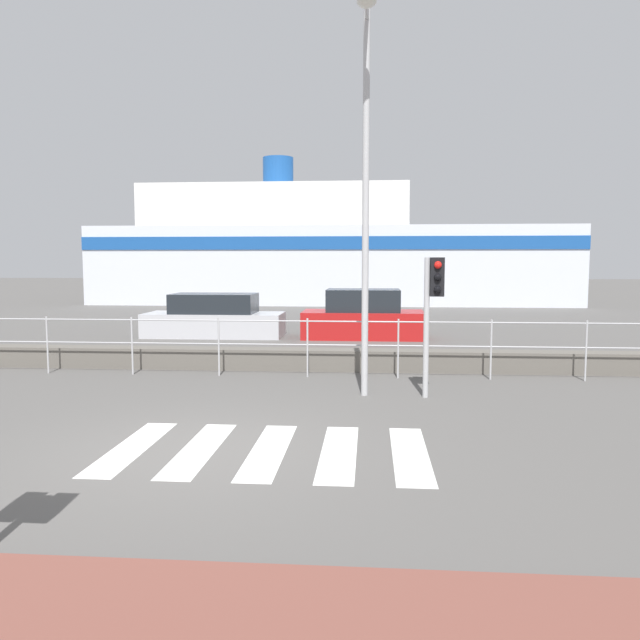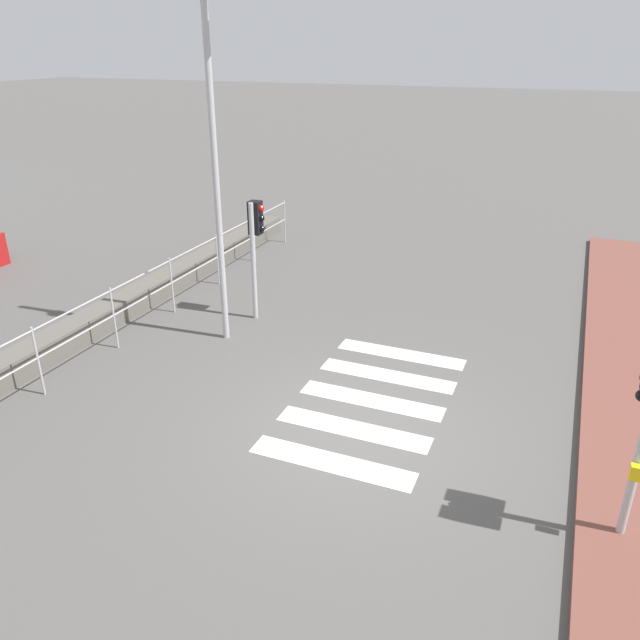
# 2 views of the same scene
# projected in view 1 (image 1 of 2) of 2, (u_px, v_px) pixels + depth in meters

# --- Properties ---
(ground_plane) EXTENTS (160.00, 160.00, 0.00)m
(ground_plane) POSITION_uv_depth(u_px,v_px,m) (196.00, 449.00, 8.06)
(ground_plane) COLOR #565451
(sidewalk_brick) EXTENTS (24.00, 1.80, 0.12)m
(sidewalk_brick) POSITION_uv_depth(u_px,v_px,m) (18.00, 631.00, 3.99)
(sidewalk_brick) COLOR brown
(sidewalk_brick) RESTS_ON ground_plane
(crosswalk) EXTENTS (4.05, 2.40, 0.01)m
(crosswalk) POSITION_uv_depth(u_px,v_px,m) (269.00, 450.00, 7.98)
(crosswalk) COLOR silver
(crosswalk) RESTS_ON ground_plane
(seawall) EXTENTS (18.85, 0.55, 0.46)m
(seawall) POSITION_uv_depth(u_px,v_px,m) (270.00, 359.00, 14.00)
(seawall) COLOR #605B54
(seawall) RESTS_ON ground_plane
(harbor_fence) EXTENTS (17.01, 0.04, 1.24)m
(harbor_fence) POSITION_uv_depth(u_px,v_px,m) (263.00, 338.00, 13.08)
(harbor_fence) COLOR #B2B2B5
(harbor_fence) RESTS_ON ground_plane
(traffic_light_far) EXTENTS (0.34, 0.32, 2.49)m
(traffic_light_far) POSITION_uv_depth(u_px,v_px,m) (433.00, 295.00, 10.93)
(traffic_light_far) COLOR #B2B2B5
(traffic_light_far) RESTS_ON ground_plane
(streetlamp) EXTENTS (0.32, 1.13, 6.72)m
(streetlamp) POSITION_uv_depth(u_px,v_px,m) (366.00, 163.00, 10.72)
(streetlamp) COLOR #B2B2B5
(streetlamp) RESTS_ON ground_plane
(ferry_boat) EXTENTS (27.02, 8.28, 8.54)m
(ferry_boat) POSITION_uv_depth(u_px,v_px,m) (322.00, 254.00, 37.22)
(ferry_boat) COLOR silver
(ferry_boat) RESTS_ON ground_plane
(parked_car_silver) EXTENTS (4.42, 1.70, 1.38)m
(parked_car_silver) POSITION_uv_depth(u_px,v_px,m) (214.00, 318.00, 20.09)
(parked_car_silver) COLOR #BCBCC1
(parked_car_silver) RESTS_ON ground_plane
(parked_car_red) EXTENTS (3.81, 1.76, 1.54)m
(parked_car_red) POSITION_uv_depth(u_px,v_px,m) (363.00, 317.00, 19.71)
(parked_car_red) COLOR #B21919
(parked_car_red) RESTS_ON ground_plane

